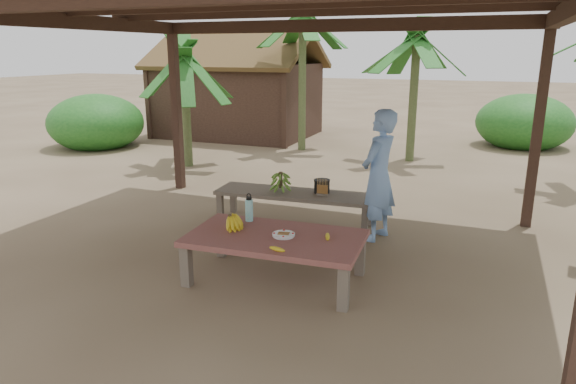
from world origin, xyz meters
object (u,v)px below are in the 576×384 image
at_px(water_flask, 249,209).
at_px(ripe_banana_bunch, 230,221).
at_px(woman, 379,176).
at_px(work_table, 275,241).
at_px(bench, 294,196).
at_px(plate, 284,235).
at_px(cooking_pot, 322,187).

bearing_deg(water_flask, ripe_banana_bunch, -104.20).
height_order(water_flask, woman, woman).
bearing_deg(work_table, water_flask, 140.93).
distance_m(bench, plate, 1.90).
xyz_separation_m(water_flask, cooking_pot, (0.34, 1.59, -0.09)).
height_order(work_table, plate, plate).
height_order(work_table, ripe_banana_bunch, ripe_banana_bunch).
relative_size(work_table, water_flask, 5.78).
xyz_separation_m(ripe_banana_bunch, woman, (1.25, 1.62, 0.25)).
distance_m(plate, water_flask, 0.65).
distance_m(work_table, bench, 1.87).
xyz_separation_m(plate, woman, (0.63, 1.64, 0.32)).
xyz_separation_m(work_table, woman, (0.72, 1.64, 0.40)).
height_order(work_table, woman, woman).
xyz_separation_m(bench, cooking_pot, (0.36, 0.11, 0.15)).
bearing_deg(ripe_banana_bunch, woman, 52.23).
bearing_deg(bench, water_flask, -93.03).
distance_m(ripe_banana_bunch, cooking_pot, 1.95).
bearing_deg(water_flask, work_table, -35.83).
xyz_separation_m(bench, ripe_banana_bunch, (-0.06, -1.79, 0.19)).
distance_m(water_flask, woman, 1.77).
bearing_deg(woman, ripe_banana_bunch, -22.62).
height_order(ripe_banana_bunch, plate, ripe_banana_bunch).
bearing_deg(plate, water_flask, 149.09).
distance_m(work_table, woman, 1.83).
xyz_separation_m(ripe_banana_bunch, cooking_pot, (0.42, 1.90, -0.04)).
height_order(bench, cooking_pot, cooking_pot).
bearing_deg(work_table, ripe_banana_bunch, 174.87).
bearing_deg(cooking_pot, woman, -18.72).
height_order(water_flask, cooking_pot, water_flask).
bearing_deg(bench, cooking_pot, 13.19).
relative_size(bench, cooking_pot, 10.46).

